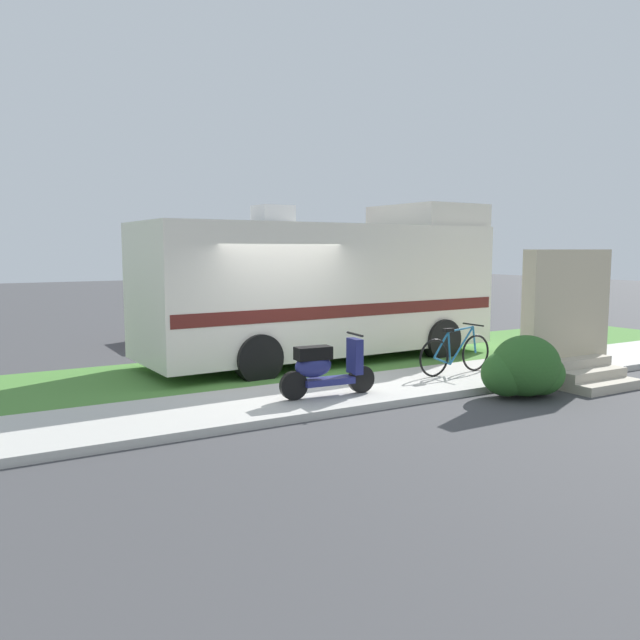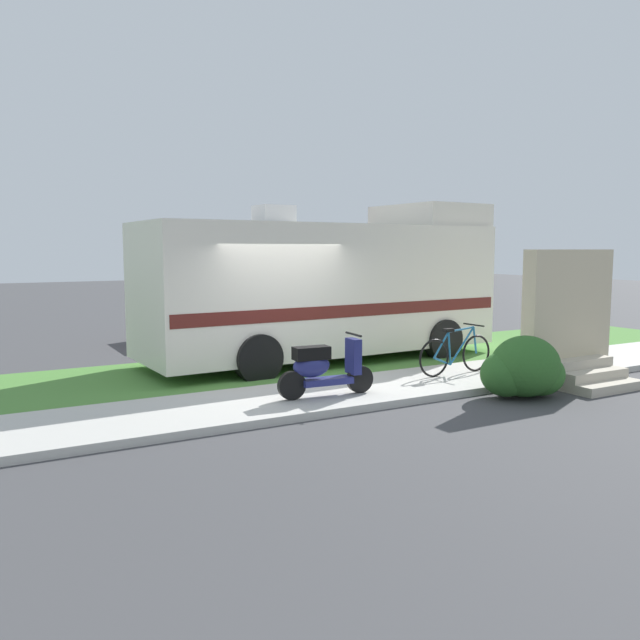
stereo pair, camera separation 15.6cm
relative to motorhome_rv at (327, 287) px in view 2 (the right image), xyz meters
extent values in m
plane|color=#424244|center=(-1.67, -1.74, -1.62)|extent=(80.00, 80.00, 0.00)
cube|color=beige|center=(-1.67, -2.94, -1.56)|extent=(24.00, 2.00, 0.12)
cube|color=#4C8438|center=(-1.67, -0.24, -1.58)|extent=(24.00, 3.40, 0.08)
cube|color=silver|center=(-0.12, 0.00, -0.01)|extent=(7.70, 2.73, 2.60)
cube|color=silver|center=(2.78, 0.11, 1.54)|extent=(1.89, 2.37, 0.50)
cube|color=#591E19|center=(-0.12, 0.00, -0.40)|extent=(7.55, 2.74, 0.24)
cube|color=black|center=(3.66, 0.15, 0.44)|extent=(0.16, 2.06, 0.90)
cube|color=silver|center=(-1.26, -0.05, 1.47)|extent=(0.72, 0.63, 0.36)
cylinder|color=black|center=(2.19, 1.25, -1.17)|extent=(0.91, 0.32, 0.90)
cylinder|color=black|center=(2.29, -1.07, -1.17)|extent=(0.91, 0.32, 0.90)
cylinder|color=black|center=(-2.25, 1.07, -1.17)|extent=(0.91, 0.32, 0.90)
cylinder|color=black|center=(-2.16, -1.25, -1.17)|extent=(0.91, 0.32, 0.90)
cylinder|color=black|center=(-1.27, -3.23, -1.28)|extent=(0.45, 0.14, 0.44)
cylinder|color=black|center=(-2.44, -3.13, -1.28)|extent=(0.45, 0.14, 0.44)
cube|color=navy|center=(-1.86, -3.18, -1.26)|extent=(0.84, 0.35, 0.10)
cube|color=black|center=(-2.11, -3.16, -0.80)|extent=(0.58, 0.31, 0.20)
ellipsoid|color=navy|center=(-2.11, -3.16, -1.00)|extent=(0.62, 0.35, 0.36)
cube|color=navy|center=(-1.39, -3.22, -0.90)|extent=(0.17, 0.33, 0.56)
cylinder|color=black|center=(-1.39, -3.22, -0.55)|extent=(0.08, 0.50, 0.04)
sphere|color=white|center=(-1.39, -3.22, -0.72)|extent=(0.12, 0.12, 0.12)
torus|color=black|center=(1.61, -2.81, -1.15)|extent=(0.69, 0.06, 0.69)
torus|color=black|center=(0.57, -2.84, -1.15)|extent=(0.69, 0.06, 0.69)
cylinder|color=#1E6699|center=(1.24, -2.82, -0.98)|extent=(0.59, 0.05, 0.68)
cylinder|color=#1E6699|center=(0.93, -2.83, -1.00)|extent=(0.10, 0.04, 0.61)
cylinder|color=#1E6699|center=(1.21, -2.82, -0.68)|extent=(0.63, 0.06, 0.09)
cylinder|color=#1E6699|center=(0.77, -2.83, -1.23)|extent=(0.41, 0.05, 0.19)
cylinder|color=#1E6699|center=(0.74, -2.83, -0.93)|extent=(0.36, 0.05, 0.47)
cylinder|color=#1E6699|center=(1.56, -2.81, -0.90)|extent=(0.12, 0.04, 0.51)
cube|color=black|center=(0.90, -2.83, -0.67)|extent=(0.20, 0.11, 0.06)
cylinder|color=black|center=(1.52, -2.81, -0.61)|extent=(0.04, 0.52, 0.03)
cube|color=maroon|center=(1.53, 4.41, -0.58)|extent=(2.30, 2.09, 1.51)
cube|color=black|center=(1.53, 4.41, -0.13)|extent=(2.18, 2.11, 0.44)
cube|color=maroon|center=(-1.01, 4.43, -0.99)|extent=(2.81, 2.09, 0.68)
cylinder|color=black|center=(1.71, 5.41, -1.24)|extent=(0.76, 0.24, 0.76)
cylinder|color=black|center=(1.70, 3.41, -1.24)|extent=(0.76, 0.24, 0.76)
cylinder|color=black|center=(-1.33, 5.43, -1.24)|extent=(0.76, 0.24, 0.76)
cylinder|color=black|center=(-1.34, 3.43, -1.24)|extent=(0.76, 0.24, 0.76)
cube|color=#BCB29E|center=(2.73, -4.54, -1.54)|extent=(1.40, 0.96, 0.16)
cube|color=#BCB29E|center=(2.73, -4.38, -1.38)|extent=(1.40, 0.64, 0.16)
cube|color=#BCB29E|center=(2.73, -4.22, -1.22)|extent=(1.40, 0.32, 0.16)
cube|color=beige|center=(2.73, -3.91, -0.42)|extent=(2.00, 0.30, 2.40)
ellipsoid|color=#2D6026|center=(1.13, -4.44, -1.09)|extent=(1.17, 1.05, 0.99)
ellipsoid|color=#2D6026|center=(0.84, -4.32, -1.21)|extent=(0.88, 0.79, 0.74)
ellipsoid|color=#2D6026|center=(1.39, -4.52, -1.24)|extent=(0.82, 0.74, 0.69)
cylinder|color=#19722D|center=(2.52, -2.70, -1.40)|extent=(0.08, 0.08, 0.19)
cylinder|color=#19722D|center=(2.52, -2.70, -1.29)|extent=(0.03, 0.03, 0.04)
cylinder|color=black|center=(2.52, -2.70, -1.26)|extent=(0.04, 0.04, 0.01)
cylinder|color=brown|center=(2.04, -3.45, -1.39)|extent=(0.07, 0.07, 0.21)
cylinder|color=brown|center=(2.04, -3.45, -1.27)|extent=(0.03, 0.03, 0.04)
cylinder|color=black|center=(2.04, -3.45, -1.24)|extent=(0.04, 0.04, 0.02)
camera|label=1|loc=(-6.87, -11.53, 0.79)|focal=35.70mm
camera|label=2|loc=(-6.74, -11.61, 0.79)|focal=35.70mm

